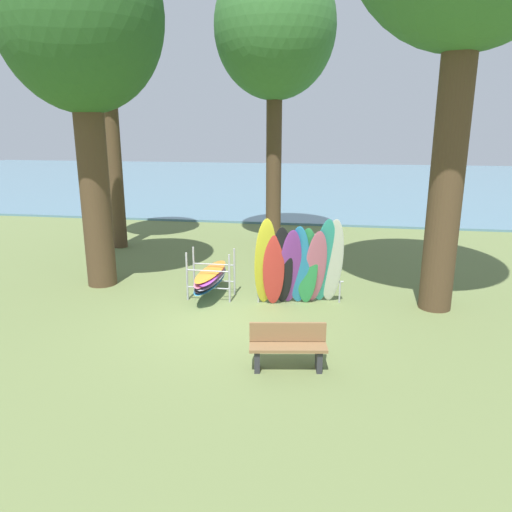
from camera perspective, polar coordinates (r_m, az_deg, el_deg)
name	(u,v)px	position (r m, az deg, el deg)	size (l,w,h in m)	color
ground_plane	(227,320)	(11.21, -3.42, -7.55)	(80.00, 80.00, 0.00)	olive
lake_water	(308,181)	(39.63, 6.15, 8.80)	(80.00, 36.00, 0.10)	slate
tree_foreground_left	(80,22)	(13.90, -19.98, 24.52)	(4.12, 4.12, 9.33)	#4C3823
tree_mid_behind	(104,22)	(18.32, -17.44, 24.83)	(3.19, 3.19, 9.63)	#4C3823
tree_far_left_back	(275,30)	(18.21, 2.25, 25.05)	(4.17, 4.17, 9.97)	#4C3823
leaning_board_pile	(299,266)	(11.72, 5.12, -1.14)	(2.25, 1.25, 2.29)	yellow
board_storage_rack	(211,277)	(12.53, -5.37, -2.45)	(1.15, 2.13, 1.25)	#9EA0A5
park_bench	(288,346)	(8.94, 3.78, -10.48)	(1.45, 0.63, 0.85)	#2D2D33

